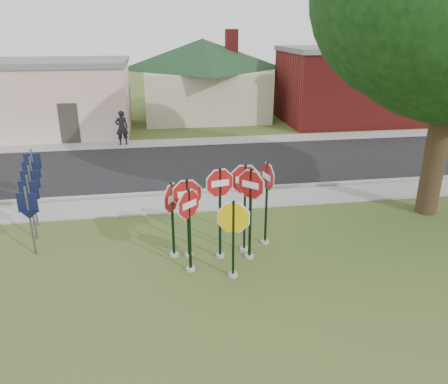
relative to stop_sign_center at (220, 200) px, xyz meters
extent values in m
plane|color=#38531F|center=(-0.07, -1.53, -1.68)|extent=(120.00, 120.00, 0.00)
cube|color=gray|center=(-0.07, 3.97, -1.65)|extent=(60.00, 1.60, 0.06)
cube|color=black|center=(-0.07, 8.47, -1.66)|extent=(60.00, 7.00, 0.04)
cube|color=gray|center=(-0.07, 12.77, -1.65)|extent=(60.00, 1.60, 0.06)
cube|color=gray|center=(-0.07, 4.97, -1.61)|extent=(60.00, 0.20, 0.14)
cylinder|color=#A09D95|center=(0.00, 0.00, -1.64)|extent=(0.24, 0.24, 0.08)
cube|color=black|center=(0.00, 0.00, -0.39)|extent=(0.07, 0.06, 2.59)
cylinder|color=white|center=(0.00, 0.00, 0.48)|extent=(1.03, 0.26, 1.06)
cylinder|color=maroon|center=(0.00, 0.00, 0.48)|extent=(0.96, 0.25, 0.98)
cube|color=white|center=(0.00, 0.00, 0.48)|extent=(0.48, 0.12, 0.17)
cylinder|color=#A09D95|center=(0.17, -1.05, -1.64)|extent=(0.24, 0.24, 0.08)
cube|color=black|center=(0.17, -1.05, -0.65)|extent=(0.07, 0.06, 2.07)
cylinder|color=white|center=(0.17, -1.05, -0.06)|extent=(1.10, 0.27, 1.12)
cylinder|color=#DAA90A|center=(0.17, -1.05, -0.06)|extent=(1.02, 0.26, 1.04)
cylinder|color=#A09D95|center=(-0.87, -0.59, -1.64)|extent=(0.24, 0.24, 0.08)
cube|color=black|center=(-0.87, -0.59, -0.54)|extent=(0.08, 0.08, 2.28)
cylinder|color=white|center=(-0.87, -0.59, 0.18)|extent=(0.78, 0.71, 1.04)
cylinder|color=maroon|center=(-0.87, -0.59, 0.18)|extent=(0.73, 0.66, 0.96)
cube|color=white|center=(-0.87, -0.59, 0.18)|extent=(0.36, 0.33, 0.17)
cylinder|color=#A09D95|center=(0.78, -0.18, -1.64)|extent=(0.24, 0.24, 0.08)
cube|color=black|center=(0.78, -0.18, -0.39)|extent=(0.08, 0.08, 2.58)
cylinder|color=white|center=(0.78, -0.18, 0.46)|extent=(0.78, 0.78, 1.09)
cylinder|color=maroon|center=(0.78, -0.18, 0.46)|extent=(0.73, 0.73, 1.01)
cube|color=white|center=(0.78, -0.18, 0.46)|extent=(0.36, 0.36, 0.17)
cylinder|color=#A09D95|center=(0.73, 0.25, -1.64)|extent=(0.24, 0.24, 0.08)
cube|color=black|center=(0.73, 0.25, -0.39)|extent=(0.07, 0.06, 2.58)
cylinder|color=white|center=(0.73, 0.25, 0.45)|extent=(1.12, 0.19, 1.13)
cylinder|color=maroon|center=(0.73, 0.25, 0.45)|extent=(1.04, 0.18, 1.05)
cube|color=white|center=(0.73, 0.25, 0.45)|extent=(0.52, 0.09, 0.18)
cylinder|color=#A09D95|center=(-0.84, 0.15, -1.64)|extent=(0.24, 0.24, 0.08)
cube|color=black|center=(-0.84, 0.15, -0.54)|extent=(0.06, 0.05, 2.29)
cylinder|color=white|center=(-0.84, 0.15, 0.17)|extent=(1.09, 0.03, 1.09)
cylinder|color=maroon|center=(-0.84, 0.15, 0.17)|extent=(1.01, 0.04, 1.01)
cube|color=white|center=(-0.84, 0.15, 0.17)|extent=(0.50, 0.02, 0.17)
cylinder|color=#A09D95|center=(1.42, 0.60, -1.64)|extent=(0.24, 0.24, 0.08)
cube|color=black|center=(1.42, 0.60, -0.43)|extent=(0.06, 0.07, 2.49)
cylinder|color=white|center=(1.42, 0.60, 0.38)|extent=(0.22, 1.05, 1.07)
cylinder|color=maroon|center=(1.42, 0.60, 0.38)|extent=(0.21, 0.97, 0.99)
cube|color=white|center=(1.42, 0.60, 0.38)|extent=(0.11, 0.48, 0.17)
cylinder|color=#A09D95|center=(-1.25, 0.25, -1.64)|extent=(0.24, 0.24, 0.08)
cube|color=black|center=(-1.25, 0.25, -0.60)|extent=(0.07, 0.08, 2.16)
cylinder|color=white|center=(-1.25, 0.25, 0.05)|extent=(0.57, 0.95, 1.09)
cylinder|color=maroon|center=(-1.25, 0.25, 0.05)|extent=(0.53, 0.88, 1.01)
cube|color=white|center=(-1.25, 0.25, 0.05)|extent=(0.26, 0.44, 0.17)
cube|color=#59595E|center=(-5.07, 0.97, -0.68)|extent=(0.05, 0.05, 2.00)
cube|color=black|center=(-5.07, 0.97, -0.13)|extent=(0.55, 0.13, 0.55)
cone|color=black|center=(-5.07, 0.97, -0.48)|extent=(0.65, 0.65, 0.25)
cube|color=#59595E|center=(-5.27, 1.97, -0.68)|extent=(0.05, 0.05, 2.00)
cube|color=black|center=(-5.27, 1.97, -0.13)|extent=(0.55, 0.09, 0.55)
cone|color=black|center=(-5.27, 1.97, -0.48)|extent=(0.62, 0.62, 0.25)
cube|color=#59595E|center=(-5.47, 2.97, -0.68)|extent=(0.05, 0.05, 2.00)
cube|color=black|center=(-5.47, 2.97, -0.13)|extent=(0.55, 0.05, 0.55)
cone|color=black|center=(-5.47, 2.97, -0.48)|extent=(0.58, 0.58, 0.25)
cube|color=#59595E|center=(-5.67, 3.97, -0.68)|extent=(0.05, 0.05, 2.00)
cube|color=black|center=(-5.67, 3.97, -0.13)|extent=(0.55, 0.05, 0.55)
cone|color=black|center=(-5.67, 3.97, -0.48)|extent=(0.58, 0.58, 0.25)
cube|color=#59595E|center=(-5.87, 4.97, -0.68)|extent=(0.05, 0.05, 2.00)
cube|color=black|center=(-5.87, 4.97, -0.13)|extent=(0.55, 0.09, 0.55)
cone|color=black|center=(-5.87, 4.97, -0.48)|extent=(0.62, 0.62, 0.25)
cube|color=silver|center=(-9.07, 16.47, 0.32)|extent=(12.00, 6.00, 4.00)
cube|color=slate|center=(-9.07, 16.47, 2.37)|extent=(12.20, 6.20, 0.30)
cube|color=#332D28|center=(-6.07, 13.49, -0.58)|extent=(1.00, 0.10, 2.20)
cube|color=#BBB295|center=(1.93, 20.47, -0.08)|extent=(8.00, 8.00, 3.20)
pyramid|color=#16321C|center=(1.93, 20.47, 3.52)|extent=(11.60, 11.60, 2.00)
cube|color=maroon|center=(3.93, 20.47, 3.32)|extent=(0.80, 0.80, 1.60)
cube|color=maroon|center=(11.93, 16.97, 0.57)|extent=(10.00, 6.00, 4.50)
cube|color=slate|center=(11.93, 16.97, 2.92)|extent=(10.20, 6.20, 0.30)
cube|color=white|center=(9.93, 14.02, 0.92)|extent=(2.00, 0.08, 0.90)
cylinder|color=black|center=(7.43, 1.97, 1.10)|extent=(0.70, 0.70, 5.56)
cylinder|color=black|center=(21.93, 24.47, 0.32)|extent=(0.50, 0.50, 4.00)
sphere|color=black|center=(21.93, 24.47, 3.92)|extent=(5.60, 5.60, 5.60)
imported|color=black|center=(-3.30, 12.71, -0.71)|extent=(0.74, 0.56, 1.82)
camera|label=1|loc=(-1.59, -10.52, 4.28)|focal=35.00mm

